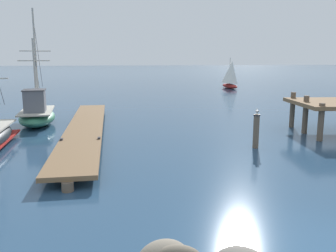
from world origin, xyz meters
TOP-DOWN VIEW (x-y plane):
  - floating_dock at (-5.73, 12.93)m, footprint 1.90×17.19m
  - fishing_boat_1 at (-8.70, 15.95)m, footprint 2.37×6.83m
  - mooring_piling at (1.91, 8.59)m, footprint 0.30×0.30m
  - perched_seagull at (1.90, 8.59)m, footprint 0.20×0.38m
  - distant_sailboat at (11.56, 39.63)m, footprint 2.56×4.31m

SIDE VIEW (x-z plane):
  - floating_dock at x=-5.73m, z-range 0.10..0.63m
  - fishing_boat_1 at x=-8.70m, z-range -2.74..4.14m
  - mooring_piling at x=1.91m, z-range 0.04..1.55m
  - perched_seagull at x=1.90m, z-range 1.52..1.79m
  - distant_sailboat at x=11.56m, z-range -0.19..3.82m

